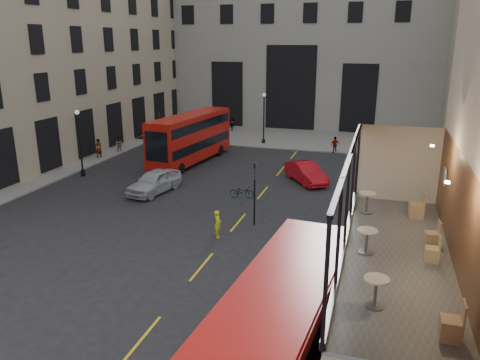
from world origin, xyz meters
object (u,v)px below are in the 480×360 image
(car_a, at_px, (154,182))
(pedestrian_e, at_px, (98,149))
(pedestrian_b, at_px, (232,125))
(bus_far, at_px, (191,136))
(cafe_chair_a, at_px, (452,328))
(pedestrian_a, at_px, (119,145))
(cafe_table_near, at_px, (376,288))
(pedestrian_d, at_px, (404,148))
(cafe_chair_b, at_px, (432,254))
(cyclist, at_px, (218,224))
(pedestrian_c, at_px, (335,145))
(car_b, at_px, (306,173))
(street_lamp_b, at_px, (264,122))
(bicycle, at_px, (242,192))
(cafe_chair_c, at_px, (432,238))
(street_lamp_a, at_px, (80,147))
(car_c, at_px, (183,158))
(traffic_light_near, at_px, (255,186))
(cafe_table_far, at_px, (367,200))
(cafe_table_mid, at_px, (367,238))
(cafe_chair_d, at_px, (417,209))
(traffic_light_far, at_px, (160,127))
(bus_near, at_px, (272,360))

(car_a, distance_m, pedestrian_e, 12.14)
(pedestrian_b, bearing_deg, bus_far, -148.77)
(pedestrian_e, distance_m, cafe_chair_a, 38.15)
(pedestrian_a, xyz_separation_m, cafe_table_near, (24.39, -29.06, 4.29))
(pedestrian_d, height_order, cafe_chair_b, cafe_chair_b)
(cyclist, height_order, pedestrian_c, pedestrian_c)
(car_b, bearing_deg, bus_far, 128.36)
(pedestrian_a, height_order, pedestrian_c, pedestrian_c)
(street_lamp_b, xyz_separation_m, car_b, (6.52, -12.47, -1.62))
(car_b, bearing_deg, bicycle, -162.31)
(cyclist, relative_size, cafe_chair_c, 1.98)
(street_lamp_a, relative_size, car_c, 1.17)
(traffic_light_near, distance_m, cafe_table_far, 11.19)
(cafe_table_mid, bearing_deg, pedestrian_c, 97.09)
(cafe_chair_c, relative_size, cafe_chair_d, 0.82)
(cafe_table_near, height_order, cafe_table_mid, cafe_table_near)
(traffic_light_near, height_order, cafe_table_mid, cafe_table_mid)
(cafe_table_far, bearing_deg, bicycle, 123.10)
(traffic_light_far, relative_size, cyclist, 2.44)
(cafe_table_near, height_order, cafe_chair_a, cafe_chair_a)
(traffic_light_near, height_order, car_c, traffic_light_near)
(car_c, height_order, cafe_table_mid, cafe_table_mid)
(traffic_light_far, height_order, street_lamp_a, street_lamp_a)
(cafe_table_far, bearing_deg, pedestrian_e, 140.72)
(car_b, bearing_deg, traffic_light_near, -135.01)
(bus_near, bearing_deg, traffic_light_near, 106.91)
(pedestrian_c, distance_m, cafe_chair_c, 31.84)
(car_c, distance_m, pedestrian_b, 16.19)
(car_c, relative_size, pedestrian_b, 2.94)
(cafe_chair_b, xyz_separation_m, cafe_chair_d, (-0.24, 3.50, 0.06))
(street_lamp_a, bearing_deg, cafe_chair_b, -36.59)
(bus_near, xyz_separation_m, cafe_chair_d, (3.68, 6.17, 2.46))
(pedestrian_a, distance_m, cafe_chair_b, 37.02)
(car_a, relative_size, cafe_table_far, 6.36)
(cafe_chair_b, bearing_deg, cafe_table_far, 119.22)
(traffic_light_near, distance_m, street_lamp_b, 22.56)
(pedestrian_d, bearing_deg, cafe_chair_d, 142.79)
(cyclist, xyz_separation_m, pedestrian_c, (4.09, 22.41, 0.03))
(cyclist, relative_size, cafe_chair_d, 1.63)
(pedestrian_b, bearing_deg, traffic_light_far, -170.56)
(car_b, height_order, pedestrian_a, pedestrian_a)
(pedestrian_e, bearing_deg, pedestrian_c, 137.72)
(bicycle, xyz_separation_m, pedestrian_a, (-15.30, 9.50, 0.37))
(pedestrian_a, bearing_deg, pedestrian_c, 5.55)
(pedestrian_e, height_order, cafe_table_near, cafe_table_near)
(bus_near, distance_m, cafe_table_far, 6.95)
(traffic_light_far, xyz_separation_m, street_lamp_b, (9.00, 6.00, -0.03))
(bus_near, xyz_separation_m, bicycle, (-6.64, 19.35, -2.00))
(cafe_chair_a, relative_size, cafe_chair_d, 0.92)
(street_lamp_b, relative_size, car_a, 1.11)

